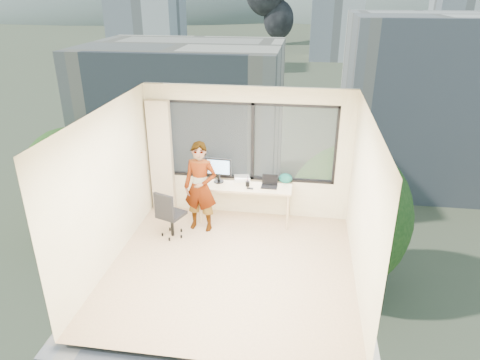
% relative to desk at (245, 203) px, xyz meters
% --- Properties ---
extents(floor, '(4.00, 4.00, 0.01)m').
position_rel_desk_xyz_m(floor, '(0.00, -1.66, -0.38)').
color(floor, tan).
rests_on(floor, ground).
extents(ceiling, '(4.00, 4.00, 0.01)m').
position_rel_desk_xyz_m(ceiling, '(0.00, -1.66, 2.23)').
color(ceiling, white).
rests_on(ceiling, ground).
extents(wall_front, '(4.00, 0.01, 2.60)m').
position_rel_desk_xyz_m(wall_front, '(0.00, -3.66, 0.93)').
color(wall_front, beige).
rests_on(wall_front, ground).
extents(wall_left, '(0.01, 4.00, 2.60)m').
position_rel_desk_xyz_m(wall_left, '(-2.00, -1.66, 0.93)').
color(wall_left, beige).
rests_on(wall_left, ground).
extents(wall_right, '(0.01, 4.00, 2.60)m').
position_rel_desk_xyz_m(wall_right, '(2.00, -1.66, 0.93)').
color(wall_right, beige).
rests_on(wall_right, ground).
extents(window_wall, '(3.30, 0.16, 1.55)m').
position_rel_desk_xyz_m(window_wall, '(0.05, 0.34, 1.15)').
color(window_wall, black).
rests_on(window_wall, ground).
extents(curtain, '(0.45, 0.14, 2.30)m').
position_rel_desk_xyz_m(curtain, '(-1.72, 0.22, 0.77)').
color(curtain, beige).
rests_on(curtain, floor).
extents(desk, '(1.80, 0.60, 0.75)m').
position_rel_desk_xyz_m(desk, '(0.00, 0.00, 0.00)').
color(desk, beige).
rests_on(desk, floor).
extents(chair, '(0.62, 0.62, 0.95)m').
position_rel_desk_xyz_m(chair, '(-1.25, -0.81, 0.10)').
color(chair, black).
rests_on(chair, floor).
extents(person, '(0.67, 0.48, 1.73)m').
position_rel_desk_xyz_m(person, '(-0.77, -0.45, 0.49)').
color(person, '#2D2D33').
rests_on(person, floor).
extents(monitor, '(0.51, 0.13, 0.50)m').
position_rel_desk_xyz_m(monitor, '(-0.53, 0.08, 0.63)').
color(monitor, black).
rests_on(monitor, desk).
extents(game_console, '(0.35, 0.32, 0.07)m').
position_rel_desk_xyz_m(game_console, '(-0.09, 0.24, 0.41)').
color(game_console, white).
rests_on(game_console, desk).
extents(laptop, '(0.32, 0.33, 0.20)m').
position_rel_desk_xyz_m(laptop, '(0.47, -0.01, 0.47)').
color(laptop, black).
rests_on(laptop, desk).
extents(cellphone, '(0.12, 0.06, 0.01)m').
position_rel_desk_xyz_m(cellphone, '(0.12, -0.14, 0.38)').
color(cellphone, black).
rests_on(cellphone, desk).
extents(pen_cup, '(0.10, 0.10, 0.10)m').
position_rel_desk_xyz_m(pen_cup, '(0.05, -0.03, 0.42)').
color(pen_cup, black).
rests_on(pen_cup, desk).
extents(handbag, '(0.27, 0.14, 0.20)m').
position_rel_desk_xyz_m(handbag, '(0.77, 0.22, 0.48)').
color(handbag, '#0D4C53').
rests_on(handbag, desk).
extents(exterior_ground, '(400.00, 400.00, 0.04)m').
position_rel_desk_xyz_m(exterior_ground, '(0.00, 118.34, -14.38)').
color(exterior_ground, '#515B3D').
rests_on(exterior_ground, ground).
extents(near_bldg_a, '(16.00, 12.00, 14.00)m').
position_rel_desk_xyz_m(near_bldg_a, '(-9.00, 28.34, -7.38)').
color(near_bldg_a, beige).
rests_on(near_bldg_a, exterior_ground).
extents(near_bldg_b, '(14.00, 13.00, 16.00)m').
position_rel_desk_xyz_m(near_bldg_b, '(12.00, 36.34, -6.38)').
color(near_bldg_b, silver).
rests_on(near_bldg_b, exterior_ground).
extents(far_tower_a, '(14.00, 14.00, 28.00)m').
position_rel_desk_xyz_m(far_tower_a, '(-35.00, 93.34, -0.38)').
color(far_tower_a, silver).
rests_on(far_tower_a, exterior_ground).
extents(far_tower_b, '(13.00, 13.00, 30.00)m').
position_rel_desk_xyz_m(far_tower_b, '(8.00, 118.34, 0.62)').
color(far_tower_b, silver).
rests_on(far_tower_b, exterior_ground).
extents(far_tower_c, '(15.00, 15.00, 26.00)m').
position_rel_desk_xyz_m(far_tower_c, '(45.00, 138.34, -1.38)').
color(far_tower_c, silver).
rests_on(far_tower_c, exterior_ground).
extents(far_tower_d, '(16.00, 14.00, 22.00)m').
position_rel_desk_xyz_m(far_tower_d, '(-60.00, 148.34, -3.38)').
color(far_tower_d, silver).
rests_on(far_tower_d, exterior_ground).
extents(hill_a, '(288.00, 216.00, 90.00)m').
position_rel_desk_xyz_m(hill_a, '(-120.00, 318.34, -14.38)').
color(hill_a, slate).
rests_on(hill_a, exterior_ground).
extents(hill_b, '(300.00, 220.00, 96.00)m').
position_rel_desk_xyz_m(hill_b, '(100.00, 318.34, -14.38)').
color(hill_b, slate).
rests_on(hill_b, exterior_ground).
extents(tree_a, '(7.00, 7.00, 8.00)m').
position_rel_desk_xyz_m(tree_a, '(-16.00, 20.34, -10.38)').
color(tree_a, '#244B19').
rests_on(tree_a, exterior_ground).
extents(tree_b, '(7.60, 7.60, 9.00)m').
position_rel_desk_xyz_m(tree_b, '(4.00, 16.34, -9.88)').
color(tree_b, '#244B19').
rests_on(tree_b, exterior_ground).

